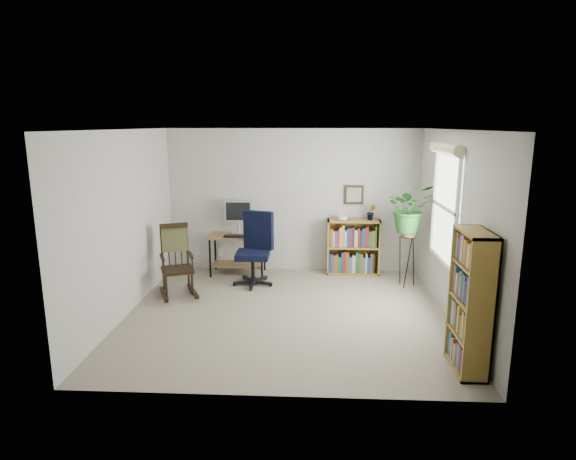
# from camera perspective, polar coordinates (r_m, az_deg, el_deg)

# --- Properties ---
(floor) EXTENTS (4.20, 4.00, 0.00)m
(floor) POSITION_cam_1_polar(r_m,az_deg,el_deg) (6.50, -0.18, -9.85)
(floor) COLOR gray
(floor) RESTS_ON ground
(ceiling) EXTENTS (4.20, 4.00, 0.00)m
(ceiling) POSITION_cam_1_polar(r_m,az_deg,el_deg) (6.01, -0.20, 11.83)
(ceiling) COLOR white
(ceiling) RESTS_ON ground
(wall_back) EXTENTS (4.20, 0.00, 2.40)m
(wall_back) POSITION_cam_1_polar(r_m,az_deg,el_deg) (8.11, 0.58, 3.46)
(wall_back) COLOR #B3B2AE
(wall_back) RESTS_ON ground
(wall_front) EXTENTS (4.20, 0.00, 2.40)m
(wall_front) POSITION_cam_1_polar(r_m,az_deg,el_deg) (4.21, -1.68, -5.02)
(wall_front) COLOR #B3B2AE
(wall_front) RESTS_ON ground
(wall_left) EXTENTS (0.00, 4.00, 2.40)m
(wall_left) POSITION_cam_1_polar(r_m,az_deg,el_deg) (6.60, -18.72, 0.73)
(wall_left) COLOR #B3B2AE
(wall_left) RESTS_ON ground
(wall_right) EXTENTS (0.00, 4.00, 2.40)m
(wall_right) POSITION_cam_1_polar(r_m,az_deg,el_deg) (6.39, 18.98, 0.34)
(wall_right) COLOR #B3B2AE
(wall_right) RESTS_ON ground
(window) EXTENTS (0.12, 1.20, 1.50)m
(window) POSITION_cam_1_polar(r_m,az_deg,el_deg) (6.62, 18.07, 2.58)
(window) COLOR white
(window) RESTS_ON wall_right
(desk) EXTENTS (0.92, 0.51, 0.67)m
(desk) POSITION_cam_1_polar(r_m,az_deg,el_deg) (8.09, -5.96, -2.91)
(desk) COLOR olive
(desk) RESTS_ON floor
(monitor) EXTENTS (0.46, 0.16, 0.56)m
(monitor) POSITION_cam_1_polar(r_m,az_deg,el_deg) (8.09, -5.91, 1.54)
(monitor) COLOR #B5B6BA
(monitor) RESTS_ON desk
(keyboard) EXTENTS (0.40, 0.15, 0.02)m
(keyboard) POSITION_cam_1_polar(r_m,az_deg,el_deg) (7.89, -6.15, -0.72)
(keyboard) COLOR black
(keyboard) RESTS_ON desk
(office_chair) EXTENTS (0.79, 0.79, 1.15)m
(office_chair) POSITION_cam_1_polar(r_m,az_deg,el_deg) (7.46, -4.22, -2.26)
(office_chair) COLOR black
(office_chair) RESTS_ON floor
(rocking_chair) EXTENTS (0.86, 1.06, 1.06)m
(rocking_chair) POSITION_cam_1_polar(r_m,az_deg,el_deg) (7.18, -13.04, -3.51)
(rocking_chair) COLOR black
(rocking_chair) RESTS_ON floor
(low_bookshelf) EXTENTS (0.87, 0.29, 0.92)m
(low_bookshelf) POSITION_cam_1_polar(r_m,az_deg,el_deg) (8.11, 7.73, -2.00)
(low_bookshelf) COLOR olive
(low_bookshelf) RESTS_ON floor
(tall_bookshelf) EXTENTS (0.27, 0.64, 1.45)m
(tall_bookshelf) POSITION_cam_1_polar(r_m,az_deg,el_deg) (5.19, 20.83, -7.98)
(tall_bookshelf) COLOR olive
(tall_bookshelf) RESTS_ON floor
(plant_stand) EXTENTS (0.28, 0.28, 0.92)m
(plant_stand) POSITION_cam_1_polar(r_m,az_deg,el_deg) (7.64, 13.95, -3.14)
(plant_stand) COLOR black
(plant_stand) RESTS_ON floor
(spider_plant) EXTENTS (1.69, 1.88, 1.46)m
(spider_plant) POSITION_cam_1_polar(r_m,az_deg,el_deg) (7.43, 14.40, 5.24)
(spider_plant) COLOR #216022
(spider_plant) RESTS_ON plant_stand
(potted_plant_small) EXTENTS (0.13, 0.24, 0.11)m
(potted_plant_small) POSITION_cam_1_polar(r_m,az_deg,el_deg) (8.03, 9.82, 1.56)
(potted_plant_small) COLOR #216022
(potted_plant_small) RESTS_ON low_bookshelf
(framed_picture) EXTENTS (0.32, 0.04, 0.32)m
(framed_picture) POSITION_cam_1_polar(r_m,az_deg,el_deg) (8.09, 7.82, 4.16)
(framed_picture) COLOR black
(framed_picture) RESTS_ON wall_back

